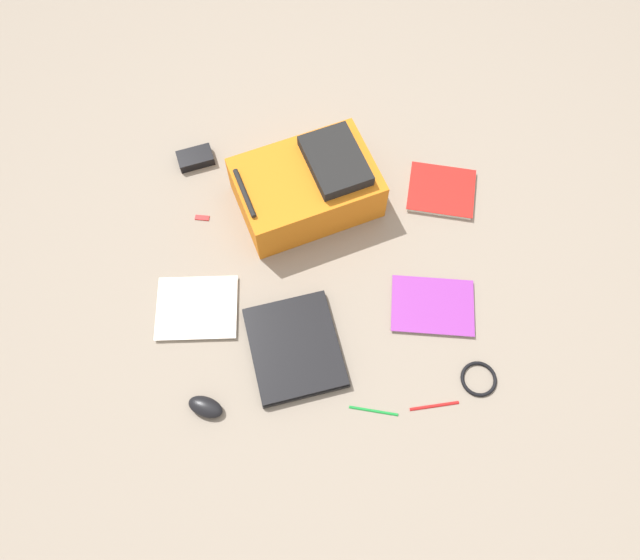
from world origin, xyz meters
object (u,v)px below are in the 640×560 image
object	(u,v)px
book_manual	(441,191)
cable_coil	(479,379)
backpack	(308,186)
laptop	(295,347)
pen_blue	(374,411)
computer_mouse	(206,407)
power_brick	(195,158)
book_blue	(197,308)
book_comic	(432,306)
usb_stick	(202,218)
pen_black	(434,406)

from	to	relation	value
book_manual	cable_coil	size ratio (longest dim) A/B	2.44
backpack	cable_coil	size ratio (longest dim) A/B	4.73
laptop	cable_coil	bearing A→B (deg)	-104.93
book_manual	pen_blue	distance (m)	0.80
computer_mouse	power_brick	world-z (taller)	computer_mouse
book_blue	computer_mouse	bearing A→B (deg)	-175.42
computer_mouse	power_brick	xyz separation A→B (m)	(0.88, 0.03, -0.00)
book_comic	book_blue	bearing A→B (deg)	85.49
computer_mouse	pen_blue	distance (m)	0.49
book_blue	usb_stick	bearing A→B (deg)	-3.12
backpack	pen_black	distance (m)	0.81
usb_stick	book_comic	bearing A→B (deg)	-118.28
computer_mouse	usb_stick	size ratio (longest dim) A/B	2.22
book_manual	book_blue	size ratio (longest dim) A/B	1.01
laptop	power_brick	distance (m)	0.78
pen_black	pen_blue	xyz separation A→B (m)	(0.00, 0.18, -0.00)
power_brick	book_blue	bearing A→B (deg)	-179.92
laptop	pen_black	distance (m)	0.45
backpack	usb_stick	bearing A→B (deg)	95.84
laptop	pen_blue	bearing A→B (deg)	-134.28
pen_black	usb_stick	size ratio (longest dim) A/B	3.08
laptop	book_manual	bearing A→B (deg)	-46.24
book_comic	cable_coil	xyz separation A→B (m)	(-0.24, -0.10, -0.00)
backpack	book_comic	xyz separation A→B (m)	(-0.43, -0.36, -0.08)
power_brick	book_manual	bearing A→B (deg)	-103.71
book_blue	power_brick	world-z (taller)	power_brick
backpack	laptop	size ratio (longest dim) A/B	1.46
cable_coil	power_brick	distance (m)	1.21
book_comic	book_manual	bearing A→B (deg)	-13.43
book_blue	computer_mouse	world-z (taller)	computer_mouse
power_brick	usb_stick	size ratio (longest dim) A/B	2.56
pen_black	usb_stick	world-z (taller)	pen_black
book_comic	usb_stick	xyz separation A→B (m)	(0.39, 0.72, -0.00)
usb_stick	computer_mouse	bearing A→B (deg)	-179.34
book_blue	usb_stick	xyz separation A→B (m)	(0.33, -0.02, -0.00)
book_comic	pen_black	bearing A→B (deg)	171.65
cable_coil	backpack	bearing A→B (deg)	34.27
laptop	book_manual	size ratio (longest dim) A/B	1.32
book_manual	pen_blue	bearing A→B (deg)	155.92
pen_blue	usb_stick	distance (m)	0.86
pen_blue	computer_mouse	bearing A→B (deg)	84.00
pen_black	cable_coil	bearing A→B (deg)	-65.01
book_manual	pen_black	bearing A→B (deg)	168.72
laptop	book_comic	bearing A→B (deg)	-77.22
computer_mouse	usb_stick	world-z (taller)	computer_mouse
book_manual	power_brick	xyz separation A→B (m)	(0.21, 0.84, 0.01)
book_manual	power_brick	bearing A→B (deg)	76.29
book_comic	laptop	bearing A→B (deg)	102.78
pen_blue	power_brick	bearing A→B (deg)	28.82
cable_coil	book_manual	bearing A→B (deg)	-0.06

